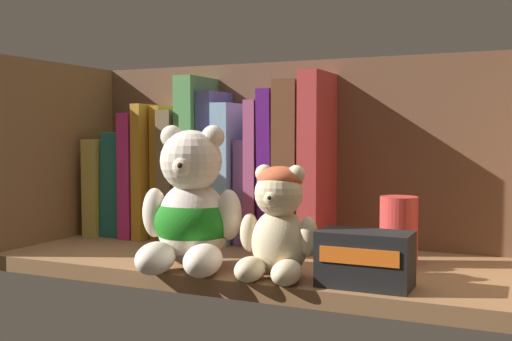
{
  "coord_description": "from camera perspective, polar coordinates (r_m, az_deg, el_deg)",
  "views": [
    {
      "loc": [
        29.78,
        -73.04,
        18.16
      ],
      "look_at": [
        -3.44,
        0.0,
        13.42
      ],
      "focal_mm": 43.28,
      "sensor_mm": 36.0,
      "label": 1
    }
  ],
  "objects": [
    {
      "name": "shelf_back_panel",
      "position": [
        0.92,
        5.56,
        1.09
      ],
      "size": [
        75.62,
        1.2,
        29.02
      ],
      "primitive_type": "cube",
      "color": "brown",
      "rests_on": "ground"
    },
    {
      "name": "small_product_box",
      "position": [
        0.67,
        10.06,
        -8.05
      ],
      "size": [
        9.78,
        5.4,
        5.92
      ],
      "color": "black",
      "rests_on": "shelf_board"
    },
    {
      "name": "book_2",
      "position": [
        1.01,
        -9.74,
        -0.33
      ],
      "size": [
        2.17,
        14.83,
        19.37
      ],
      "primitive_type": "cube",
      "color": "#BF2870",
      "rests_on": "shelf_board"
    },
    {
      "name": "teddy_bear_smaller",
      "position": [
        0.7,
        2.05,
        -4.99
      ],
      "size": [
        9.26,
        9.38,
        12.72
      ],
      "color": "beige",
      "rests_on": "shelf_board"
    },
    {
      "name": "book_0",
      "position": [
        1.05,
        -12.71,
        -1.32
      ],
      "size": [
        2.63,
        14.81,
        15.34
      ],
      "primitive_type": "cube",
      "color": "tan",
      "rests_on": "shelf_board"
    },
    {
      "name": "book_5",
      "position": [
        0.98,
        -6.52,
        -0.32
      ],
      "size": [
        2.4,
        13.33,
        19.77
      ],
      "primitive_type": "cube",
      "color": "brown",
      "rests_on": "shelf_board"
    },
    {
      "name": "book_1",
      "position": [
        1.03,
        -11.2,
        -1.1
      ],
      "size": [
        3.99,
        12.97,
        16.48
      ],
      "primitive_type": "cube",
      "rotation": [
        0.0,
        0.03,
        0.0
      ],
      "color": "#1D6159",
      "rests_on": "shelf_board"
    },
    {
      "name": "book_12",
      "position": [
        0.89,
        4.0,
        0.58
      ],
      "size": [
        3.46,
        12.89,
        23.62
      ],
      "primitive_type": "cube",
      "color": "brown",
      "rests_on": "shelf_board"
    },
    {
      "name": "book_9",
      "position": [
        0.93,
        -0.34,
        -1.89
      ],
      "size": [
        1.83,
        9.6,
        15.31
      ],
      "primitive_type": "cube",
      "color": "slate",
      "rests_on": "shelf_board"
    },
    {
      "name": "shelf_side_panel_left",
      "position": [
        0.99,
        -18.15,
        1.11
      ],
      "size": [
        1.6,
        29.12,
        29.02
      ],
      "primitive_type": "cube",
      "color": "brown",
      "rests_on": "ground"
    },
    {
      "name": "book_8",
      "position": [
        0.94,
        -1.78,
        -0.19
      ],
      "size": [
        2.64,
        12.27,
        20.67
      ],
      "primitive_type": "cube",
      "color": "#80A8CE",
      "rests_on": "shelf_board"
    },
    {
      "name": "book_4",
      "position": [
        0.99,
        -7.71,
        -0.07
      ],
      "size": [
        1.66,
        10.7,
        20.49
      ],
      "primitive_type": "cube",
      "color": "#AC721B",
      "rests_on": "shelf_board"
    },
    {
      "name": "book_13",
      "position": [
        0.88,
        6.11,
        0.91
      ],
      "size": [
        2.77,
        13.26,
        24.77
      ],
      "primitive_type": "cube",
      "color": "#AF3434",
      "rests_on": "shelf_board"
    },
    {
      "name": "book_7",
      "position": [
        0.95,
        -3.36,
        0.41
      ],
      "size": [
        3.15,
        10.07,
        22.57
      ],
      "primitive_type": "cube",
      "rotation": [
        0.0,
        -0.03,
        0.0
      ],
      "color": "#535691",
      "rests_on": "shelf_board"
    },
    {
      "name": "pillar_candle",
      "position": [
        0.79,
        13.05,
        -5.4
      ],
      "size": [
        4.69,
        4.69,
        8.43
      ],
      "primitive_type": "cylinder",
      "color": "#C63833",
      "rests_on": "shelf_board"
    },
    {
      "name": "book_11",
      "position": [
        0.91,
        2.16,
        0.27
      ],
      "size": [
        2.4,
        11.85,
        22.51
      ],
      "primitive_type": "cube",
      "rotation": [
        0.0,
        -0.02,
        0.0
      ],
      "color": "#4D1268",
      "rests_on": "shelf_board"
    },
    {
      "name": "teddy_bear_larger",
      "position": [
        0.75,
        -6.02,
        -3.83
      ],
      "size": [
        12.87,
        13.75,
        17.25
      ],
      "color": "beige",
      "rests_on": "shelf_board"
    },
    {
      "name": "book_3",
      "position": [
        1.0,
        -8.68,
        0.02
      ],
      "size": [
        1.64,
        14.72,
        20.71
      ],
      "primitive_type": "cube",
      "color": "#B87D23",
      "rests_on": "shelf_board"
    },
    {
      "name": "shelf_board",
      "position": [
        0.81,
        2.25,
        -8.9
      ],
      "size": [
        73.22,
        26.72,
        2.0
      ],
      "primitive_type": "cube",
      "color": "brown",
      "rests_on": "ground"
    },
    {
      "name": "book_6",
      "position": [
        0.96,
        -4.98,
        1.12
      ],
      "size": [
        2.99,
        12.25,
        24.76
      ],
      "primitive_type": "cube",
      "color": "#4E904D",
      "rests_on": "shelf_board"
    },
    {
      "name": "book_10",
      "position": [
        0.92,
        0.86,
        -0.17
      ],
      "size": [
        1.71,
        11.94,
        20.98
      ],
      "primitive_type": "cube",
      "color": "#A24773",
      "rests_on": "shelf_board"
    }
  ]
}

